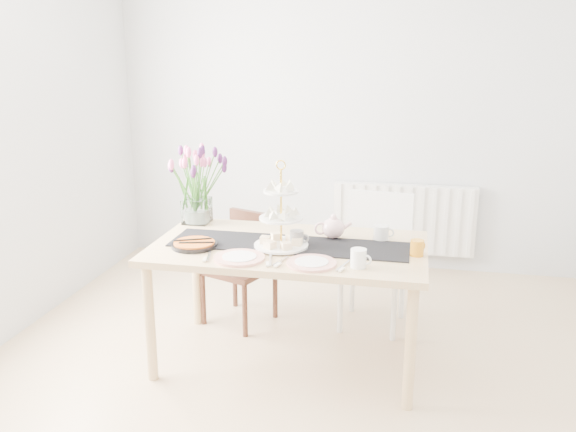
% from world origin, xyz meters
% --- Properties ---
extents(room_shell, '(4.50, 4.50, 4.50)m').
position_xyz_m(room_shell, '(0.00, 0.00, 1.30)').
color(room_shell, tan).
rests_on(room_shell, ground).
extents(radiator, '(1.20, 0.08, 0.60)m').
position_xyz_m(radiator, '(0.50, 2.19, 0.45)').
color(radiator, white).
rests_on(radiator, room_shell).
extents(dining_table, '(1.60, 0.90, 0.75)m').
position_xyz_m(dining_table, '(-0.13, 0.40, 0.67)').
color(dining_table, tan).
rests_on(dining_table, ground).
extents(chair_brown, '(0.50, 0.50, 0.76)m').
position_xyz_m(chair_brown, '(-0.56, 0.95, 0.44)').
color(chair_brown, '#381C14').
rests_on(chair_brown, ground).
extents(chair_white, '(0.50, 0.50, 0.91)m').
position_xyz_m(chair_white, '(0.34, 1.09, 0.53)').
color(chair_white, white).
rests_on(chair_white, ground).
extents(table_runner, '(1.40, 0.35, 0.01)m').
position_xyz_m(table_runner, '(-0.13, 0.40, 0.75)').
color(table_runner, black).
rests_on(table_runner, dining_table).
extents(tulip_vase, '(0.60, 0.60, 0.51)m').
position_xyz_m(tulip_vase, '(-0.82, 0.74, 1.08)').
color(tulip_vase, silver).
rests_on(tulip_vase, dining_table).
extents(cake_stand, '(0.32, 0.32, 0.46)m').
position_xyz_m(cake_stand, '(-0.17, 0.35, 0.88)').
color(cake_stand, gold).
rests_on(cake_stand, dining_table).
extents(teapot, '(0.27, 0.24, 0.14)m').
position_xyz_m(teapot, '(0.11, 0.58, 0.82)').
color(teapot, white).
rests_on(teapot, dining_table).
extents(cream_jug, '(0.09, 0.09, 0.09)m').
position_xyz_m(cream_jug, '(0.39, 0.61, 0.80)').
color(cream_jug, silver).
rests_on(cream_jug, dining_table).
extents(tart_tin, '(0.27, 0.27, 0.03)m').
position_xyz_m(tart_tin, '(-0.66, 0.26, 0.77)').
color(tart_tin, black).
rests_on(tart_tin, dining_table).
extents(mug_grey, '(0.10, 0.10, 0.10)m').
position_xyz_m(mug_grey, '(-0.08, 0.39, 0.80)').
color(mug_grey, gray).
rests_on(mug_grey, dining_table).
extents(mug_white, '(0.11, 0.11, 0.10)m').
position_xyz_m(mug_white, '(0.30, 0.12, 0.80)').
color(mug_white, white).
rests_on(mug_white, dining_table).
extents(mug_orange, '(0.11, 0.11, 0.09)m').
position_xyz_m(mug_orange, '(0.61, 0.37, 0.80)').
color(mug_orange, orange).
rests_on(mug_orange, dining_table).
extents(plate_left, '(0.34, 0.34, 0.01)m').
position_xyz_m(plate_left, '(-0.35, 0.11, 0.76)').
color(plate_left, silver).
rests_on(plate_left, dining_table).
extents(plate_right, '(0.34, 0.34, 0.01)m').
position_xyz_m(plate_right, '(0.05, 0.11, 0.76)').
color(plate_right, white).
rests_on(plate_right, dining_table).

